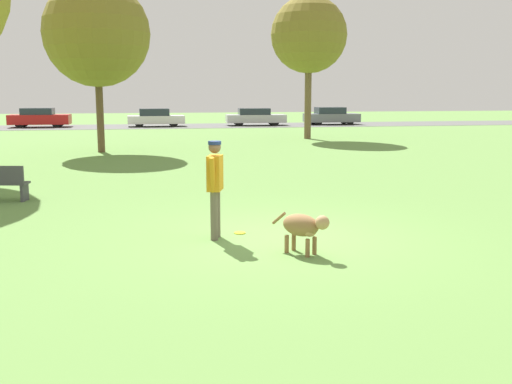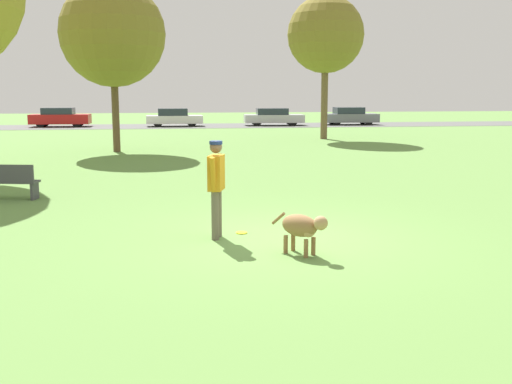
# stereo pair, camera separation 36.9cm
# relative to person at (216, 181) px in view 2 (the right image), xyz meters

# --- Properties ---
(ground_plane) EXTENTS (120.00, 120.00, 0.00)m
(ground_plane) POSITION_rel_person_xyz_m (1.12, -0.15, -1.00)
(ground_plane) COLOR #608C42
(far_road_strip) EXTENTS (120.00, 6.00, 0.01)m
(far_road_strip) POSITION_rel_person_xyz_m (1.12, 33.48, -1.00)
(far_road_strip) COLOR #5B5B59
(far_road_strip) RESTS_ON ground_plane
(person) EXTENTS (0.33, 0.68, 1.69)m
(person) POSITION_rel_person_xyz_m (0.00, 0.00, 0.00)
(person) COLOR #665B4C
(person) RESTS_ON ground_plane
(dog) EXTENTS (0.79, 0.89, 0.66)m
(dog) POSITION_rel_person_xyz_m (1.23, -1.25, -0.56)
(dog) COLOR olive
(dog) RESTS_ON ground_plane
(frisbee) EXTENTS (0.21, 0.21, 0.02)m
(frisbee) POSITION_rel_person_xyz_m (0.47, 0.29, -1.00)
(frisbee) COLOR yellow
(frisbee) RESTS_ON ground_plane
(tree_far_right) EXTENTS (3.96, 3.96, 7.37)m
(tree_far_right) POSITION_rel_person_xyz_m (7.30, 20.81, 4.36)
(tree_far_right) COLOR brown
(tree_far_right) RESTS_ON ground_plane
(tree_far_left) EXTENTS (4.29, 4.29, 6.95)m
(tree_far_left) POSITION_rel_person_xyz_m (-2.99, 15.50, 3.79)
(tree_far_left) COLOR brown
(tree_far_left) RESTS_ON ground_plane
(parked_car_red) EXTENTS (4.09, 1.78, 1.33)m
(parked_car_red) POSITION_rel_person_xyz_m (-8.43, 33.86, -0.34)
(parked_car_red) COLOR red
(parked_car_red) RESTS_ON ground_plane
(parked_car_white) EXTENTS (4.00, 1.76, 1.27)m
(parked_car_white) POSITION_rel_person_xyz_m (-0.46, 33.23, -0.38)
(parked_car_white) COLOR white
(parked_car_white) RESTS_ON ground_plane
(parked_car_silver) EXTENTS (4.40, 1.87, 1.26)m
(parked_car_silver) POSITION_rel_person_xyz_m (6.76, 33.30, -0.38)
(parked_car_silver) COLOR #B7B7BC
(parked_car_silver) RESTS_ON ground_plane
(parked_car_grey) EXTENTS (4.07, 1.81, 1.30)m
(parked_car_grey) POSITION_rel_person_xyz_m (12.59, 33.48, -0.37)
(parked_car_grey) COLOR slate
(parked_car_grey) RESTS_ON ground_plane
(park_bench) EXTENTS (1.45, 0.69, 0.84)m
(park_bench) POSITION_rel_person_xyz_m (-4.58, 4.42, -0.55)
(park_bench) COLOR #47474C
(park_bench) RESTS_ON ground_plane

